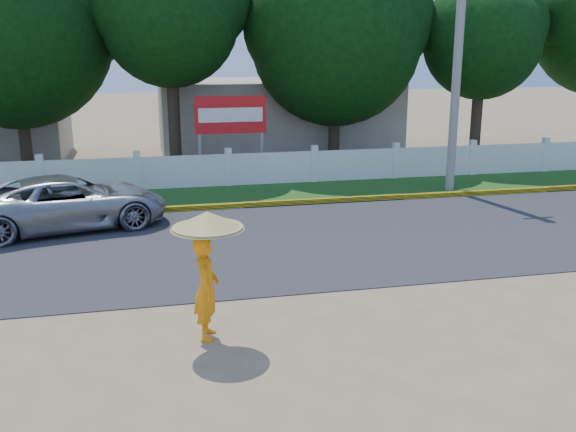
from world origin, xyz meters
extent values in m
plane|color=#9E8460|center=(0.00, 0.00, 0.00)|extent=(120.00, 120.00, 0.00)
cube|color=#38383A|center=(0.00, 4.50, 0.01)|extent=(60.00, 7.00, 0.02)
cube|color=#2D601E|center=(0.00, 9.75, 0.01)|extent=(60.00, 3.50, 0.03)
cube|color=yellow|center=(0.00, 8.05, 0.08)|extent=(40.00, 0.18, 0.16)
cube|color=silver|center=(0.00, 11.20, 0.55)|extent=(40.00, 0.10, 1.10)
cube|color=#B7AD99|center=(3.00, 18.00, 1.60)|extent=(10.00, 6.00, 3.20)
cylinder|color=gray|center=(6.99, 8.89, 3.94)|extent=(0.28, 0.28, 7.88)
imported|color=#9DA0A4|center=(-4.71, 6.86, 0.69)|extent=(5.38, 3.41, 1.38)
imported|color=orange|center=(-1.88, -0.45, 0.84)|extent=(0.50, 0.67, 1.69)
cylinder|color=#9A9A9F|center=(-1.83, -0.45, 1.50)|extent=(0.02, 0.02, 1.10)
cone|color=tan|center=(-1.83, -0.45, 1.96)|extent=(1.16, 1.16, 0.28)
cylinder|color=gray|center=(-0.84, 12.30, 1.00)|extent=(0.12, 0.12, 2.00)
cylinder|color=gray|center=(1.36, 12.30, 1.00)|extent=(0.12, 0.12, 2.00)
cube|color=red|center=(0.26, 12.30, 2.30)|extent=(2.50, 0.12, 1.30)
cube|color=silver|center=(0.26, 12.24, 2.30)|extent=(2.25, 0.02, 0.49)
cylinder|color=#473828|center=(-1.61, 13.95, 2.13)|extent=(0.44, 0.44, 4.25)
sphere|color=#0D390D|center=(-1.61, 13.95, 5.62)|extent=(4.97, 4.97, 4.97)
cylinder|color=#473828|center=(4.65, 14.36, 1.52)|extent=(0.44, 0.44, 3.05)
sphere|color=#0D390D|center=(4.65, 14.36, 4.86)|extent=(6.57, 6.57, 6.57)
cylinder|color=#473828|center=(10.53, 13.86, 1.79)|extent=(0.44, 0.44, 3.57)
sphere|color=#0D390D|center=(10.53, 13.86, 4.86)|extent=(4.67, 4.67, 4.67)
cylinder|color=#473828|center=(-7.04, 15.17, 1.61)|extent=(0.44, 0.44, 3.23)
sphere|color=#0D390D|center=(-7.04, 15.17, 5.14)|extent=(6.94, 6.94, 6.94)
camera|label=1|loc=(-2.71, -10.08, 4.55)|focal=40.00mm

